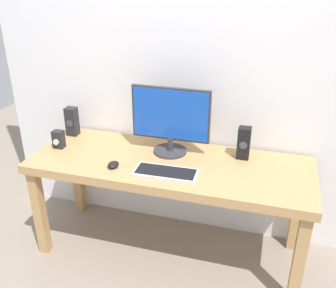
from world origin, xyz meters
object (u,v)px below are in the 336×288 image
at_px(speaker_left, 72,121).
at_px(keyboard_primary, 166,172).
at_px(audio_controller, 58,139).
at_px(desk, 169,172).
at_px(mouse, 113,165).
at_px(monitor, 171,119).
at_px(speaker_right, 244,143).

bearing_deg(speaker_left, keyboard_primary, -23.83).
height_order(speaker_left, audio_controller, speaker_left).
distance_m(desk, audio_controller, 0.78).
bearing_deg(desk, mouse, -151.70).
bearing_deg(audio_controller, speaker_left, 93.97).
relative_size(keyboard_primary, speaker_left, 1.88).
xyz_separation_m(keyboard_primary, speaker_left, (-0.81, 0.36, 0.09)).
height_order(mouse, speaker_left, speaker_left).
bearing_deg(audio_controller, mouse, -17.87).
height_order(monitor, speaker_right, monitor).
bearing_deg(speaker_right, monitor, -174.64).
distance_m(keyboard_primary, audio_controller, 0.81).
bearing_deg(monitor, mouse, -132.68).
distance_m(desk, monitor, 0.34).
distance_m(desk, mouse, 0.37).
xyz_separation_m(monitor, speaker_left, (-0.75, 0.07, -0.13)).
bearing_deg(keyboard_primary, mouse, -178.14).
xyz_separation_m(desk, speaker_right, (0.44, 0.18, 0.18)).
bearing_deg(desk, monitor, 103.46).
relative_size(mouse, speaker_right, 0.41).
height_order(monitor, speaker_left, monitor).
height_order(desk, speaker_left, speaker_left).
bearing_deg(mouse, desk, 30.86).
height_order(monitor, audio_controller, monitor).
distance_m(speaker_right, audio_controller, 1.22).
bearing_deg(speaker_left, mouse, -37.70).
distance_m(monitor, keyboard_primary, 0.37).
height_order(desk, keyboard_primary, keyboard_primary).
distance_m(keyboard_primary, speaker_right, 0.54).
bearing_deg(speaker_right, desk, -157.76).
xyz_separation_m(keyboard_primary, audio_controller, (-0.79, 0.14, 0.05)).
height_order(desk, monitor, monitor).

